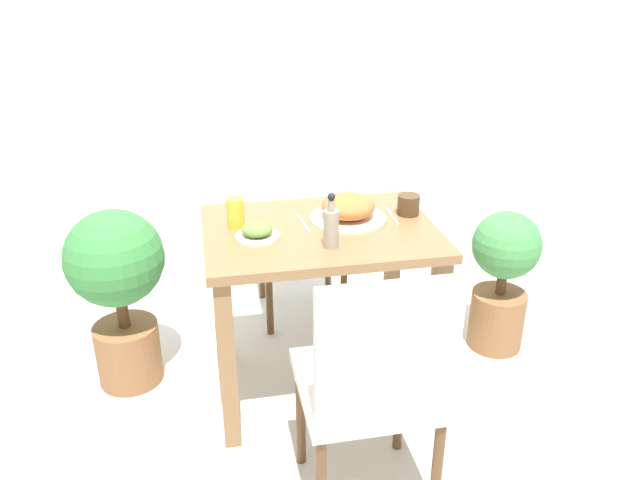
# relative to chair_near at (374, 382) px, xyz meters

# --- Properties ---
(ground_plane) EXTENTS (16.00, 16.00, 0.00)m
(ground_plane) POSITION_rel_chair_near_xyz_m (-0.03, 0.68, -0.52)
(ground_plane) COLOR beige
(wall_back) EXTENTS (8.00, 0.05, 2.60)m
(wall_back) POSITION_rel_chair_near_xyz_m (-0.03, 1.93, 0.78)
(wall_back) COLOR silver
(wall_back) RESTS_ON ground_plane
(dining_table) EXTENTS (0.88, 0.65, 0.72)m
(dining_table) POSITION_rel_chair_near_xyz_m (-0.03, 0.68, 0.07)
(dining_table) COLOR olive
(dining_table) RESTS_ON ground_plane
(chair_near) EXTENTS (0.42, 0.42, 0.91)m
(chair_near) POSITION_rel_chair_near_xyz_m (0.00, 0.00, 0.00)
(chair_near) COLOR silver
(chair_near) RESTS_ON ground_plane
(chair_far) EXTENTS (0.42, 0.42, 0.91)m
(chair_far) POSITION_rel_chair_near_xyz_m (-0.00, 1.37, 0.00)
(chair_far) COLOR silver
(chair_far) RESTS_ON ground_plane
(food_plate) EXTENTS (0.30, 0.30, 0.10)m
(food_plate) POSITION_rel_chair_near_xyz_m (0.09, 0.74, 0.25)
(food_plate) COLOR beige
(food_plate) RESTS_ON dining_table
(side_plate) EXTENTS (0.16, 0.16, 0.06)m
(side_plate) POSITION_rel_chair_near_xyz_m (-0.27, 0.63, 0.23)
(side_plate) COLOR beige
(side_plate) RESTS_ON dining_table
(drink_cup) EXTENTS (0.09, 0.09, 0.08)m
(drink_cup) POSITION_rel_chair_near_xyz_m (0.34, 0.75, 0.25)
(drink_cup) COLOR #4C331E
(drink_cup) RESTS_ON dining_table
(juice_glass) EXTENTS (0.07, 0.07, 0.11)m
(juice_glass) POSITION_rel_chair_near_xyz_m (-0.34, 0.75, 0.27)
(juice_glass) COLOR gold
(juice_glass) RESTS_ON dining_table
(sauce_bottle) EXTENTS (0.05, 0.05, 0.20)m
(sauce_bottle) POSITION_rel_chair_near_xyz_m (-0.02, 0.51, 0.29)
(sauce_bottle) COLOR gray
(sauce_bottle) RESTS_ON dining_table
(fork_utensil) EXTENTS (0.03, 0.18, 0.00)m
(fork_utensil) POSITION_rel_chair_near_xyz_m (-0.08, 0.74, 0.21)
(fork_utensil) COLOR silver
(fork_utensil) RESTS_ON dining_table
(spoon_utensil) EXTENTS (0.02, 0.18, 0.00)m
(spoon_utensil) POSITION_rel_chair_near_xyz_m (0.27, 0.74, 0.21)
(spoon_utensil) COLOR silver
(spoon_utensil) RESTS_ON dining_table
(potted_plant_left) EXTENTS (0.39, 0.39, 0.77)m
(potted_plant_left) POSITION_rel_chair_near_xyz_m (-0.81, 0.88, -0.05)
(potted_plant_left) COLOR brown
(potted_plant_left) RESTS_ON ground_plane
(potted_plant_right) EXTENTS (0.30, 0.30, 0.66)m
(potted_plant_right) POSITION_rel_chair_near_xyz_m (0.83, 0.82, -0.15)
(potted_plant_right) COLOR brown
(potted_plant_right) RESTS_ON ground_plane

